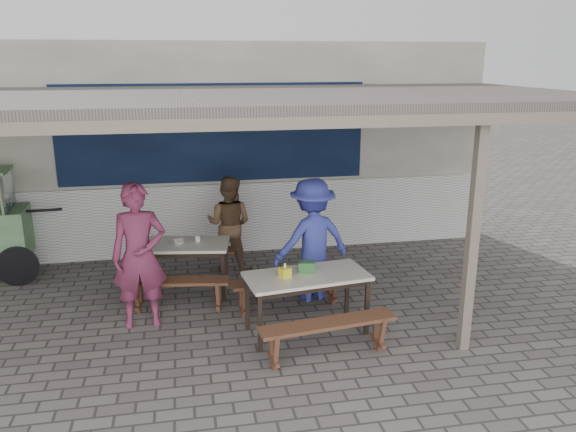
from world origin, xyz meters
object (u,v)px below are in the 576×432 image
(patron_street_side, at_px, (139,256))
(tissue_box, at_px, (285,272))
(table_left, at_px, (183,249))
(donation_box, at_px, (307,267))
(patron_right_table, at_px, (312,240))
(bench_left_street, at_px, (178,288))
(bench_left_wall, at_px, (190,257))
(bench_right_wall, at_px, (289,285))
(table_right, at_px, (307,281))
(patron_wall_side, at_px, (229,224))
(condiment_jar, at_px, (198,239))
(condiment_bowl, at_px, (179,242))
(bench_right_street, at_px, (328,331))

(patron_street_side, bearing_deg, tissue_box, -22.39)
(table_left, distance_m, donation_box, 2.01)
(table_left, bearing_deg, patron_right_table, -6.97)
(bench_left_street, height_order, bench_left_wall, same)
(bench_left_street, bearing_deg, patron_right_table, 12.05)
(bench_right_wall, bearing_deg, donation_box, -87.36)
(table_left, distance_m, patron_right_table, 1.81)
(table_right, relative_size, patron_wall_side, 1.02)
(patron_right_table, bearing_deg, condiment_jar, -34.14)
(bench_left_wall, xyz_separation_m, condiment_jar, (0.11, -0.55, 0.46))
(patron_right_table, distance_m, condiment_jar, 1.62)
(bench_left_wall, bearing_deg, bench_right_wall, -39.11)
(tissue_box, bearing_deg, table_right, 6.05)
(table_left, distance_m, patron_wall_side, 1.07)
(table_left, relative_size, table_right, 0.87)
(patron_wall_side, bearing_deg, patron_street_side, 77.67)
(patron_wall_side, bearing_deg, bench_left_street, 84.02)
(table_right, bearing_deg, bench_left_street, 142.41)
(bench_left_wall, distance_m, patron_wall_side, 0.78)
(table_right, relative_size, condiment_bowl, 8.98)
(table_left, bearing_deg, tissue_box, -43.18)
(table_right, relative_size, bench_right_wall, 0.97)
(patron_street_side, bearing_deg, table_left, 56.71)
(table_right, height_order, condiment_bowl, condiment_bowl)
(patron_wall_side, xyz_separation_m, condiment_bowl, (-0.77, -0.79, 0.02))
(condiment_bowl, bearing_deg, table_right, -44.63)
(patron_wall_side, relative_size, patron_right_table, 0.89)
(bench_right_street, height_order, bench_right_wall, same)
(condiment_bowl, bearing_deg, patron_wall_side, 45.57)
(patron_street_side, height_order, condiment_jar, patron_street_side)
(table_left, height_order, bench_right_street, table_left)
(donation_box, distance_m, condiment_jar, 1.90)
(patron_street_side, bearing_deg, patron_wall_side, 51.11)
(table_right, bearing_deg, bench_left_wall, 115.37)
(table_left, relative_size, tissue_box, 11.53)
(table_right, relative_size, condiment_jar, 18.82)
(bench_right_street, distance_m, patron_street_side, 2.47)
(tissue_box, bearing_deg, patron_right_table, 60.89)
(table_right, height_order, patron_street_side, patron_street_side)
(tissue_box, distance_m, condiment_jar, 1.82)
(patron_right_table, bearing_deg, patron_wall_side, -66.57)
(bench_right_street, distance_m, patron_wall_side, 3.07)
(bench_left_street, height_order, condiment_bowl, condiment_bowl)
(table_right, bearing_deg, patron_street_side, 155.57)
(table_left, bearing_deg, donation_box, -34.72)
(bench_left_wall, bearing_deg, tissue_box, -53.89)
(patron_right_table, distance_m, donation_box, 0.94)
(table_right, height_order, tissue_box, tissue_box)
(condiment_jar, height_order, condiment_bowl, condiment_jar)
(bench_right_street, height_order, donation_box, donation_box)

